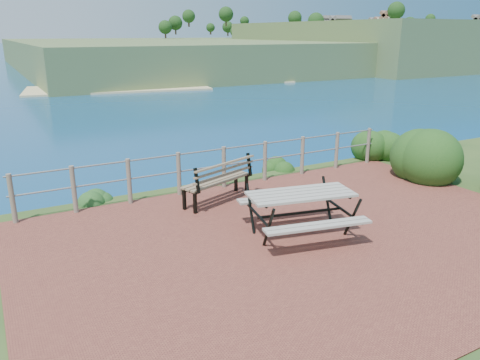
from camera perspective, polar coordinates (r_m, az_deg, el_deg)
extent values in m
cube|color=brown|center=(8.67, 8.22, -7.11)|extent=(10.00, 7.00, 0.12)
cylinder|color=#6B5B4C|center=(10.07, -26.02, -2.05)|extent=(0.10, 0.10, 1.00)
cylinder|color=#6B5B4C|center=(10.16, -19.59, -1.09)|extent=(0.10, 0.10, 1.00)
cylinder|color=#6B5B4C|center=(10.38, -13.36, -0.14)|extent=(0.10, 0.10, 1.00)
cylinder|color=#6B5B4C|center=(10.72, -7.46, 0.76)|extent=(0.10, 0.10, 1.00)
cylinder|color=#6B5B4C|center=(11.17, -1.97, 1.59)|extent=(0.10, 0.10, 1.00)
cylinder|color=#6B5B4C|center=(11.71, 3.05, 2.33)|extent=(0.10, 0.10, 1.00)
cylinder|color=#6B5B4C|center=(12.34, 7.60, 2.99)|extent=(0.10, 0.10, 1.00)
cylinder|color=#6B5B4C|center=(13.04, 11.70, 3.57)|extent=(0.10, 0.10, 1.00)
cylinder|color=#6B5B4C|center=(13.80, 15.36, 4.07)|extent=(0.10, 0.10, 1.00)
cylinder|color=slate|center=(11.05, -2.00, 3.83)|extent=(9.40, 0.04, 0.04)
cylinder|color=slate|center=(11.15, -1.98, 1.83)|extent=(9.40, 0.04, 0.04)
cube|color=#4A6030|center=(260.44, 5.17, 15.40)|extent=(260.00, 180.00, 12.00)
cube|color=#4A6030|center=(270.27, 21.25, 15.26)|extent=(160.00, 120.00, 20.00)
cube|color=#CDB58C|center=(188.78, 17.29, 12.15)|extent=(209.53, 114.73, 0.50)
cube|color=#A49D93|center=(8.52, 7.43, -1.69)|extent=(2.03, 1.16, 0.04)
cube|color=#A49D93|center=(8.63, 7.35, -3.68)|extent=(1.92, 0.66, 0.04)
cube|color=#A49D93|center=(8.63, 7.35, -3.68)|extent=(1.92, 0.66, 0.04)
cylinder|color=black|center=(8.65, 7.34, -4.01)|extent=(1.62, 0.38, 0.05)
cube|color=brown|center=(10.21, -2.86, -0.07)|extent=(1.80, 1.00, 0.04)
cube|color=brown|center=(10.12, -2.89, 1.58)|extent=(1.70, 0.71, 0.40)
cube|color=black|center=(10.29, -2.84, -1.35)|extent=(0.07, 0.08, 0.48)
cube|color=black|center=(10.29, -2.84, -1.35)|extent=(0.07, 0.08, 0.48)
cube|color=black|center=(10.29, -2.84, -1.35)|extent=(0.07, 0.08, 0.48)
cube|color=black|center=(10.29, -2.84, -1.35)|extent=(0.07, 0.08, 0.48)
ellipsoid|color=#123C13|center=(13.13, 21.97, 0.37)|extent=(1.58, 1.58, 2.24)
ellipsoid|color=#123C13|center=(14.56, 15.98, 2.60)|extent=(1.04, 1.04, 1.49)
ellipsoid|color=#1C4D1F|center=(11.07, -16.93, -2.16)|extent=(0.68, 0.68, 0.38)
ellipsoid|color=#123C13|center=(12.98, 4.66, 1.45)|extent=(0.69, 0.69, 0.40)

